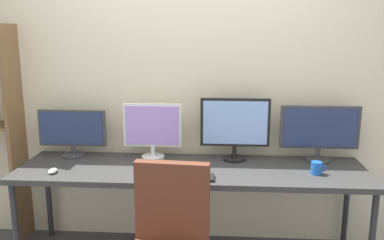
{
  "coord_description": "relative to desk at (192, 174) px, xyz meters",
  "views": [
    {
      "loc": [
        0.2,
        -2.3,
        1.74
      ],
      "look_at": [
        0.0,
        0.65,
        1.09
      ],
      "focal_mm": 38.77,
      "sensor_mm": 36.0,
      "label": 1
    }
  ],
  "objects": [
    {
      "name": "monitor_far_right",
      "position": [
        0.96,
        0.21,
        0.29
      ],
      "size": [
        0.6,
        0.18,
        0.44
      ],
      "color": "#38383D",
      "rests_on": "desk"
    },
    {
      "name": "mouse_right_side",
      "position": [
        -0.98,
        -0.18,
        0.06
      ],
      "size": [
        0.06,
        0.1,
        0.03
      ],
      "primitive_type": "ellipsoid",
      "color": "silver",
      "rests_on": "desk"
    },
    {
      "name": "mouse_left_side",
      "position": [
        -0.25,
        -0.19,
        0.06
      ],
      "size": [
        0.06,
        0.1,
        0.03
      ],
      "primitive_type": "ellipsoid",
      "color": "black",
      "rests_on": "desk"
    },
    {
      "name": "keyboard_main",
      "position": [
        0.0,
        -0.23,
        0.06
      ],
      "size": [
        0.34,
        0.13,
        0.02
      ],
      "primitive_type": "cube",
      "color": "black",
      "rests_on": "desk"
    },
    {
      "name": "monitor_far_left",
      "position": [
        -0.96,
        0.21,
        0.26
      ],
      "size": [
        0.54,
        0.18,
        0.38
      ],
      "color": "#38383D",
      "rests_on": "desk"
    },
    {
      "name": "coffee_mug",
      "position": [
        0.89,
        -0.08,
        0.09
      ],
      "size": [
        0.11,
        0.08,
        0.09
      ],
      "color": "blue",
      "rests_on": "desk"
    },
    {
      "name": "desk",
      "position": [
        0.0,
        0.0,
        0.0
      ],
      "size": [
        2.56,
        0.68,
        0.74
      ],
      "color": "#333333",
      "rests_on": "ground_plane"
    },
    {
      "name": "monitor_center_left",
      "position": [
        -0.32,
        0.21,
        0.28
      ],
      "size": [
        0.45,
        0.18,
        0.44
      ],
      "color": "silver",
      "rests_on": "desk"
    },
    {
      "name": "monitor_center_right",
      "position": [
        0.32,
        0.21,
        0.32
      ],
      "size": [
        0.53,
        0.18,
        0.49
      ],
      "color": "black",
      "rests_on": "desk"
    },
    {
      "name": "wall_back",
      "position": [
        0.0,
        0.42,
        0.61
      ],
      "size": [
        4.96,
        0.1,
        2.6
      ],
      "color": "beige",
      "rests_on": "ground_plane"
    }
  ]
}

